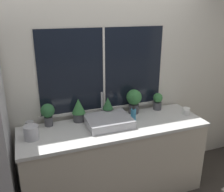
{
  "coord_description": "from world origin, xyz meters",
  "views": [
    {
      "loc": [
        -0.89,
        -2.02,
        2.13
      ],
      "look_at": [
        -0.03,
        0.32,
        1.25
      ],
      "focal_mm": 40.0,
      "sensor_mm": 36.0,
      "label": 1
    }
  ],
  "objects": [
    {
      "name": "potted_plant_left",
      "position": [
        -0.34,
        0.56,
        1.05
      ],
      "size": [
        0.15,
        0.15,
        0.27
      ],
      "color": "#4C4C51",
      "rests_on": "counter"
    },
    {
      "name": "kettle",
      "position": [
        -0.88,
        0.32,
        0.98
      ],
      "size": [
        0.15,
        0.15,
        0.16
      ],
      "color": "#B2B2B7",
      "rests_on": "counter"
    },
    {
      "name": "mug_grey",
      "position": [
        -0.88,
        0.52,
        0.95
      ],
      "size": [
        0.09,
        0.09,
        0.1
      ],
      "color": "gray",
      "rests_on": "counter"
    },
    {
      "name": "wall_back",
      "position": [
        0.0,
        0.7,
        1.35
      ],
      "size": [
        8.0,
        0.09,
        2.7
      ],
      "color": "silver",
      "rests_on": "ground_plane"
    },
    {
      "name": "potted_plant_far_right",
      "position": [
        0.68,
        0.56,
        1.01
      ],
      "size": [
        0.12,
        0.12,
        0.22
      ],
      "color": "#4C4C51",
      "rests_on": "counter"
    },
    {
      "name": "mug_white",
      "position": [
        0.93,
        0.3,
        0.94
      ],
      "size": [
        0.09,
        0.09,
        0.08
      ],
      "color": "white",
      "rests_on": "counter"
    },
    {
      "name": "counter",
      "position": [
        0.0,
        0.32,
        0.45
      ],
      "size": [
        2.08,
        0.66,
        0.9
      ],
      "color": "beige",
      "rests_on": "ground_plane"
    },
    {
      "name": "sink",
      "position": [
        -0.06,
        0.36,
        0.95
      ],
      "size": [
        0.49,
        0.45,
        0.31
      ],
      "color": "#ADADB2",
      "rests_on": "counter"
    },
    {
      "name": "potted_plant_center",
      "position": [
        0.01,
        0.56,
        1.03
      ],
      "size": [
        0.13,
        0.13,
        0.24
      ],
      "color": "#4C4C51",
      "rests_on": "counter"
    },
    {
      "name": "potted_plant_far_left",
      "position": [
        -0.68,
        0.56,
        1.06
      ],
      "size": [
        0.15,
        0.15,
        0.26
      ],
      "color": "#4C4C51",
      "rests_on": "counter"
    },
    {
      "name": "soap_bottle",
      "position": [
        0.26,
        0.37,
        0.97
      ],
      "size": [
        0.06,
        0.06,
        0.17
      ],
      "color": "teal",
      "rests_on": "counter"
    },
    {
      "name": "potted_plant_right",
      "position": [
        0.35,
        0.56,
        1.08
      ],
      "size": [
        0.19,
        0.19,
        0.3
      ],
      "color": "#4C4C51",
      "rests_on": "counter"
    },
    {
      "name": "wall_right",
      "position": [
        2.1,
        1.5,
        1.35
      ],
      "size": [
        0.06,
        7.0,
        2.7
      ],
      "color": "silver",
      "rests_on": "ground_plane"
    }
  ]
}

